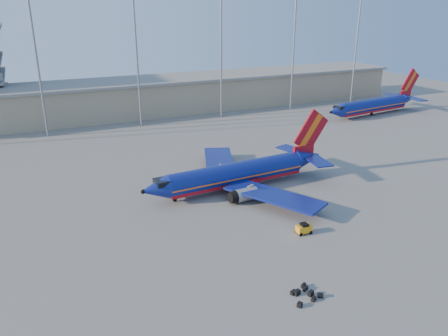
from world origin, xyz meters
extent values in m
plane|color=slate|center=(0.00, 0.00, 0.00)|extent=(220.00, 220.00, 0.00)
cube|color=gray|center=(10.00, 58.00, 4.00)|extent=(120.00, 15.00, 8.00)
cube|color=slate|center=(10.00, 58.00, 8.20)|extent=(122.00, 16.00, 0.60)
cylinder|color=gray|center=(-25.00, 46.00, 14.00)|extent=(0.44, 0.44, 28.00)
cylinder|color=gray|center=(-5.00, 46.00, 14.00)|extent=(0.44, 0.44, 28.00)
cylinder|color=gray|center=(15.00, 46.00, 14.00)|extent=(0.44, 0.44, 28.00)
cylinder|color=gray|center=(35.00, 46.00, 14.00)|extent=(0.44, 0.44, 28.00)
cylinder|color=gray|center=(55.00, 46.00, 14.00)|extent=(0.44, 0.44, 28.00)
cylinder|color=navy|center=(-1.49, 4.37, 2.42)|extent=(21.65, 4.65, 3.31)
cube|color=#A10D18|center=(-1.49, 4.37, 1.57)|extent=(21.61, 4.03, 1.16)
cube|color=orange|center=(-1.49, 4.37, 2.19)|extent=(21.65, 4.69, 0.20)
cone|color=navy|center=(-14.09, 3.58, 2.42)|extent=(3.96, 3.54, 3.31)
cube|color=black|center=(-12.93, 3.66, 3.27)|extent=(2.29, 2.46, 0.72)
cone|color=navy|center=(11.55, 5.19, 2.73)|extent=(4.85, 3.60, 3.31)
cube|color=#A10D18|center=(10.83, 5.15, 3.94)|extent=(3.78, 0.73, 1.97)
cube|color=#A10D18|center=(12.09, 5.23, 7.07)|extent=(6.58, 0.70, 7.14)
cube|color=orange|center=(11.91, 5.22, 7.07)|extent=(4.39, 0.65, 5.60)
cube|color=navy|center=(11.00, 8.21, 3.22)|extent=(4.13, 6.24, 0.20)
cube|color=navy|center=(11.38, 2.13, 3.22)|extent=(3.49, 6.06, 0.20)
cube|color=navy|center=(-0.65, 12.32, 1.61)|extent=(9.03, 14.56, 0.31)
cube|color=navy|center=(0.34, -3.40, 1.61)|extent=(10.39, 14.37, 0.31)
cube|color=#A10D18|center=(-1.05, 4.40, 1.21)|extent=(5.58, 3.82, 0.90)
cylinder|color=gray|center=(-2.86, 8.95, 1.03)|extent=(3.33, 2.08, 1.88)
cylinder|color=gray|center=(-2.27, -0.34, 1.03)|extent=(3.33, 2.08, 1.88)
cylinder|color=gray|center=(-11.32, 3.76, 0.49)|extent=(0.23, 0.23, 0.98)
cylinder|color=black|center=(-11.32, 3.76, 0.29)|extent=(0.59, 0.26, 0.57)
cylinder|color=black|center=(-0.30, 6.78, 0.38)|extent=(0.78, 0.54, 0.75)
cylinder|color=black|center=(-0.01, 2.14, 0.38)|extent=(0.78, 0.54, 0.75)
cylinder|color=navy|center=(50.11, 32.25, 2.41)|extent=(21.67, 5.91, 3.30)
cube|color=#A10D18|center=(50.11, 32.25, 1.56)|extent=(21.59, 5.29, 1.16)
cube|color=orange|center=(50.11, 32.25, 2.19)|extent=(21.67, 5.94, 0.20)
cone|color=navy|center=(37.61, 30.71, 2.41)|extent=(4.13, 3.74, 3.30)
cube|color=black|center=(38.77, 30.85, 3.26)|extent=(2.41, 2.57, 0.71)
cone|color=navy|center=(63.04, 33.85, 2.72)|extent=(5.01, 3.85, 3.30)
cube|color=#A10D18|center=(62.33, 33.76, 3.93)|extent=(3.78, 0.95, 1.96)
cube|color=#A10D18|center=(63.57, 33.91, 7.05)|extent=(6.54, 1.09, 7.12)
cube|color=orange|center=(63.40, 33.89, 7.05)|extent=(4.37, 0.91, 5.59)
cube|color=navy|center=(62.31, 36.82, 3.21)|extent=(4.40, 6.27, 0.20)
cube|color=navy|center=(63.06, 30.79, 3.21)|extent=(3.16, 5.92, 0.20)
cylinder|color=black|center=(50.11, 32.25, 0.40)|extent=(0.70, 0.70, 0.80)
cube|color=orange|center=(-0.18, -11.41, 0.64)|extent=(1.84, 1.11, 0.86)
cube|color=black|center=(-0.18, -11.41, 1.16)|extent=(0.90, 0.98, 0.30)
cylinder|color=black|center=(-0.84, -10.91, 0.22)|extent=(0.45, 0.17, 0.44)
cylinder|color=black|center=(-0.89, -11.85, 0.22)|extent=(0.45, 0.17, 0.44)
cylinder|color=black|center=(0.53, -10.97, 0.22)|extent=(0.45, 0.17, 0.44)
cylinder|color=black|center=(0.48, -11.91, 0.22)|extent=(0.45, 0.17, 0.44)
cube|color=black|center=(-8.32, -22.65, 0.21)|extent=(0.62, 0.61, 0.42)
cube|color=black|center=(-6.44, -21.70, 0.23)|extent=(0.68, 0.54, 0.47)
cube|color=black|center=(-6.66, -22.47, 0.18)|extent=(0.65, 0.54, 0.36)
cube|color=black|center=(-7.82, -20.83, 0.19)|extent=(0.70, 0.54, 0.37)
cube|color=black|center=(-6.45, -20.82, 0.20)|extent=(0.68, 0.51, 0.39)
cube|color=black|center=(-5.81, -22.32, 0.21)|extent=(0.63, 0.59, 0.42)
cube|color=black|center=(-7.57, -21.08, 0.25)|extent=(0.70, 0.54, 0.50)
cube|color=black|center=(-6.33, -20.34, 0.19)|extent=(0.65, 0.51, 0.38)
camera|label=1|loc=(-28.29, -49.53, 25.71)|focal=35.00mm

